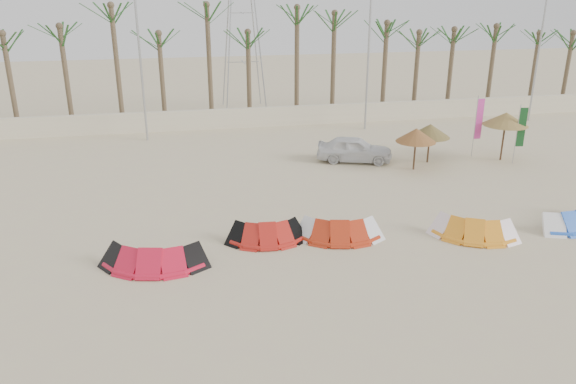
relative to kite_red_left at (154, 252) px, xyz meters
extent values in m
plane|color=#C4B78C|center=(5.24, -3.45, -0.42)|extent=(120.00, 120.00, 0.00)
cube|color=beige|center=(5.24, 18.55, 0.23)|extent=(60.00, 0.30, 1.30)
cylinder|color=brown|center=(-8.76, 20.05, 2.83)|extent=(0.32, 0.32, 6.50)
ellipsoid|color=#194719|center=(-8.76, 20.05, 6.08)|extent=(4.00, 4.00, 2.40)
cylinder|color=brown|center=(1.24, 20.05, 2.83)|extent=(0.32, 0.32, 6.50)
ellipsoid|color=#194719|center=(1.24, 20.05, 6.08)|extent=(4.00, 4.00, 2.40)
cylinder|color=brown|center=(11.24, 20.05, 2.83)|extent=(0.32, 0.32, 6.50)
ellipsoid|color=#194719|center=(11.24, 20.05, 6.08)|extent=(4.00, 4.00, 2.40)
cylinder|color=brown|center=(21.24, 20.05, 2.83)|extent=(0.32, 0.32, 6.50)
ellipsoid|color=#194719|center=(21.24, 20.05, 6.08)|extent=(4.00, 4.00, 2.40)
cylinder|color=brown|center=(29.24, 20.05, 2.83)|extent=(0.32, 0.32, 6.50)
ellipsoid|color=#194719|center=(29.24, 20.05, 6.08)|extent=(4.00, 4.00, 2.40)
cylinder|color=#A5A8AD|center=(-0.76, 16.55, 5.08)|extent=(0.14, 0.14, 11.00)
cylinder|color=#A5A8AD|center=(13.24, 16.55, 5.08)|extent=(0.14, 0.14, 11.00)
cylinder|color=#A5A8AD|center=(25.24, 16.55, 5.08)|extent=(0.14, 0.14, 11.00)
cylinder|color=red|center=(0.00, -0.32, -0.32)|extent=(3.29, 0.90, 0.20)
cube|color=black|center=(-1.49, -0.22, -0.17)|extent=(0.82, 1.20, 0.40)
cube|color=black|center=(1.49, -0.22, -0.17)|extent=(0.82, 1.20, 0.40)
cylinder|color=#B21D15|center=(4.09, 0.84, -0.32)|extent=(2.63, 0.36, 0.20)
cube|color=black|center=(2.91, 0.94, -0.17)|extent=(0.67, 1.14, 0.40)
cube|color=black|center=(5.27, 0.94, -0.17)|extent=(0.67, 1.14, 0.40)
cylinder|color=#B32B11|center=(6.80, 0.58, -0.32)|extent=(2.91, 0.83, 0.20)
cube|color=silver|center=(5.48, 0.68, -0.17)|extent=(0.82, 1.20, 0.40)
cube|color=silver|center=(8.12, 0.68, -0.17)|extent=(0.82, 1.20, 0.40)
cylinder|color=orange|center=(11.84, -0.33, -0.32)|extent=(2.66, 1.51, 0.20)
cube|color=white|center=(10.53, -0.23, -0.17)|extent=(1.04, 1.25, 0.40)
cube|color=white|center=(13.14, -0.23, -0.17)|extent=(1.04, 1.25, 0.40)
cylinder|color=blue|center=(16.33, -0.02, -0.32)|extent=(3.06, 1.56, 0.20)
cube|color=white|center=(14.85, 0.08, -0.17)|extent=(1.01, 1.25, 0.40)
cylinder|color=#4C331E|center=(12.96, 7.92, 0.62)|extent=(0.10, 0.10, 2.09)
cone|color=#945C2F|center=(12.96, 7.92, 1.42)|extent=(2.06, 2.06, 0.70)
cylinder|color=#4C331E|center=(14.20, 8.94, 0.58)|extent=(0.10, 0.10, 2.01)
cone|color=olive|center=(14.20, 8.94, 1.34)|extent=(2.14, 2.14, 0.70)
cylinder|color=#4C331E|center=(18.29, 8.53, 0.85)|extent=(0.10, 0.10, 2.54)
cone|color=#A08042|center=(18.29, 8.53, 1.87)|extent=(2.39, 2.39, 0.70)
cylinder|color=#A5A8AD|center=(17.05, 9.42, 1.29)|extent=(0.04, 0.04, 3.42)
cube|color=#D839A2|center=(17.27, 9.42, 1.70)|extent=(0.42, 0.05, 2.22)
cylinder|color=#A5A8AD|center=(18.59, 7.84, 1.18)|extent=(0.04, 0.04, 3.20)
cube|color=#13451D|center=(18.81, 7.84, 1.56)|extent=(0.42, 0.09, 2.08)
imported|color=silver|center=(10.37, 9.88, 0.26)|extent=(4.31, 2.81, 1.37)
camera|label=1|loc=(1.12, -17.90, 8.74)|focal=35.00mm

